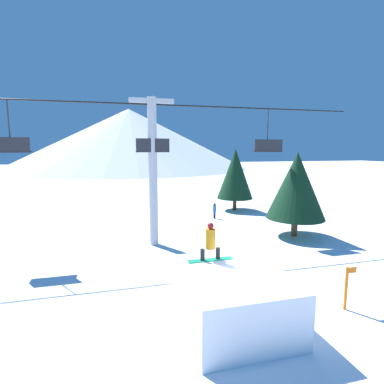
% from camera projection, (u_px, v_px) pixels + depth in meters
% --- Properties ---
extents(ground_plane, '(220.00, 220.00, 0.00)m').
position_uv_depth(ground_plane, '(267.00, 323.00, 9.36)').
color(ground_plane, white).
extents(mountain_ridge, '(66.30, 66.30, 16.54)m').
position_uv_depth(mountain_ridge, '(129.00, 139.00, 84.68)').
color(mountain_ridge, silver).
rests_on(mountain_ridge, ground_plane).
extents(snow_ramp, '(3.09, 3.87, 1.65)m').
position_uv_depth(snow_ramp, '(232.00, 297.00, 9.33)').
color(snow_ramp, white).
rests_on(snow_ramp, ground_plane).
extents(snowboarder, '(1.57, 0.33, 1.31)m').
position_uv_depth(snowboarder, '(210.00, 242.00, 10.08)').
color(snowboarder, '#1E9E6B').
rests_on(snowboarder, snow_ramp).
extents(chairlift, '(24.40, 0.49, 8.16)m').
position_uv_depth(chairlift, '(153.00, 161.00, 16.39)').
color(chairlift, '#B2B2B7').
rests_on(chairlift, ground_plane).
extents(pine_tree_near, '(3.54, 3.54, 5.23)m').
position_uv_depth(pine_tree_near, '(296.00, 186.00, 18.32)').
color(pine_tree_near, '#4C3823').
rests_on(pine_tree_near, ground_plane).
extents(pine_tree_far, '(3.13, 3.13, 5.42)m').
position_uv_depth(pine_tree_far, '(235.00, 174.00, 26.26)').
color(pine_tree_far, '#4C3823').
rests_on(pine_tree_far, ground_plane).
extents(trail_marker, '(0.41, 0.10, 1.50)m').
position_uv_depth(trail_marker, '(347.00, 287.00, 10.05)').
color(trail_marker, orange).
rests_on(trail_marker, ground_plane).
extents(distant_skier, '(0.24, 0.24, 1.23)m').
position_uv_depth(distant_skier, '(215.00, 210.00, 23.38)').
color(distant_skier, black).
rests_on(distant_skier, ground_plane).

